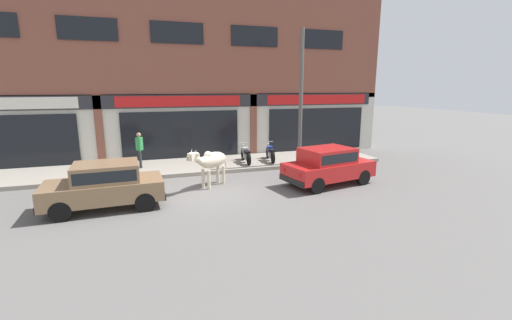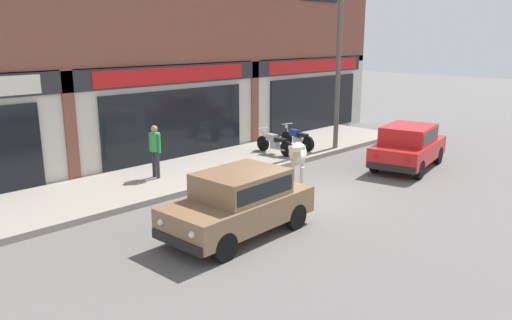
{
  "view_description": "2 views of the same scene",
  "coord_description": "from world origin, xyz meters",
  "px_view_note": "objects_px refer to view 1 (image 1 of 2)",
  "views": [
    {
      "loc": [
        -1.75,
        -12.1,
        3.78
      ],
      "look_at": [
        2.51,
        1.0,
        0.8
      ],
      "focal_mm": 24.0,
      "sensor_mm": 36.0,
      "label": 1
    },
    {
      "loc": [
        -10.22,
        -8.54,
        4.34
      ],
      "look_at": [
        -0.65,
        1.0,
        0.97
      ],
      "focal_mm": 35.0,
      "sensor_mm": 36.0,
      "label": 2
    }
  ],
  "objects_px": {
    "motorcycle_0": "(246,154)",
    "car_0": "(328,164)",
    "cow": "(211,161)",
    "motorcycle_1": "(270,153)",
    "utility_pole": "(301,98)",
    "pedestrian": "(139,146)",
    "car_1": "(105,184)"
  },
  "relations": [
    {
      "from": "car_1",
      "to": "motorcycle_1",
      "type": "bearing_deg",
      "value": 31.53
    },
    {
      "from": "cow",
      "to": "car_0",
      "type": "xyz_separation_m",
      "value": [
        4.36,
        -1.16,
        -0.19
      ]
    },
    {
      "from": "motorcycle_0",
      "to": "pedestrian",
      "type": "relative_size",
      "value": 1.13
    },
    {
      "from": "car_0",
      "to": "pedestrian",
      "type": "height_order",
      "value": "pedestrian"
    },
    {
      "from": "car_0",
      "to": "car_1",
      "type": "relative_size",
      "value": 1.04
    },
    {
      "from": "motorcycle_0",
      "to": "utility_pole",
      "type": "distance_m",
      "value": 3.74
    },
    {
      "from": "pedestrian",
      "to": "car_1",
      "type": "bearing_deg",
      "value": -101.92
    },
    {
      "from": "motorcycle_1",
      "to": "utility_pole",
      "type": "xyz_separation_m",
      "value": [
        1.12,
        -0.97,
        2.71
      ]
    },
    {
      "from": "car_0",
      "to": "utility_pole",
      "type": "height_order",
      "value": "utility_pole"
    },
    {
      "from": "cow",
      "to": "pedestrian",
      "type": "height_order",
      "value": "pedestrian"
    },
    {
      "from": "motorcycle_1",
      "to": "pedestrian",
      "type": "xyz_separation_m",
      "value": [
        -6.11,
        0.38,
        0.6
      ]
    },
    {
      "from": "cow",
      "to": "motorcycle_0",
      "type": "bearing_deg",
      "value": 53.16
    },
    {
      "from": "car_0",
      "to": "pedestrian",
      "type": "xyz_separation_m",
      "value": [
        -6.97,
        4.51,
        0.34
      ]
    },
    {
      "from": "car_1",
      "to": "pedestrian",
      "type": "bearing_deg",
      "value": 78.08
    },
    {
      "from": "cow",
      "to": "car_0",
      "type": "bearing_deg",
      "value": -14.88
    },
    {
      "from": "motorcycle_0",
      "to": "motorcycle_1",
      "type": "height_order",
      "value": "same"
    },
    {
      "from": "pedestrian",
      "to": "utility_pole",
      "type": "relative_size",
      "value": 0.26
    },
    {
      "from": "motorcycle_0",
      "to": "motorcycle_1",
      "type": "distance_m",
      "value": 1.27
    },
    {
      "from": "motorcycle_1",
      "to": "pedestrian",
      "type": "distance_m",
      "value": 6.15
    },
    {
      "from": "motorcycle_1",
      "to": "utility_pole",
      "type": "height_order",
      "value": "utility_pole"
    },
    {
      "from": "car_0",
      "to": "motorcycle_0",
      "type": "relative_size",
      "value": 2.1
    },
    {
      "from": "motorcycle_1",
      "to": "car_0",
      "type": "bearing_deg",
      "value": -78.27
    },
    {
      "from": "car_0",
      "to": "motorcycle_1",
      "type": "height_order",
      "value": "car_0"
    },
    {
      "from": "cow",
      "to": "pedestrian",
      "type": "relative_size",
      "value": 1.12
    },
    {
      "from": "car_0",
      "to": "car_1",
      "type": "bearing_deg",
      "value": -178.33
    },
    {
      "from": "motorcycle_0",
      "to": "car_0",
      "type": "bearing_deg",
      "value": -62.8
    },
    {
      "from": "motorcycle_1",
      "to": "pedestrian",
      "type": "bearing_deg",
      "value": 176.44
    },
    {
      "from": "pedestrian",
      "to": "motorcycle_0",
      "type": "bearing_deg",
      "value": -4.46
    },
    {
      "from": "car_0",
      "to": "car_1",
      "type": "distance_m",
      "value": 7.98
    },
    {
      "from": "pedestrian",
      "to": "motorcycle_1",
      "type": "bearing_deg",
      "value": -3.56
    },
    {
      "from": "motorcycle_1",
      "to": "utility_pole",
      "type": "bearing_deg",
      "value": -41.08
    },
    {
      "from": "motorcycle_1",
      "to": "car_1",
      "type": "bearing_deg",
      "value": -148.47
    }
  ]
}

